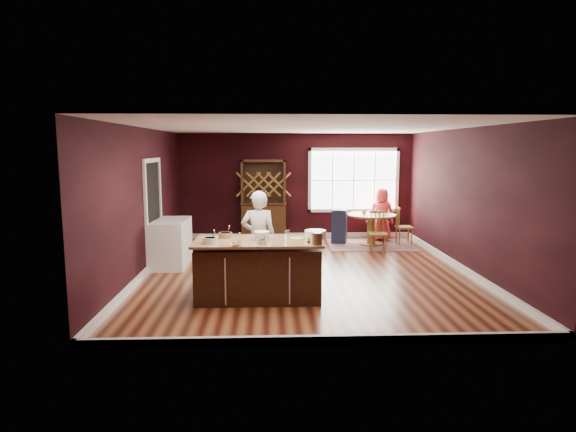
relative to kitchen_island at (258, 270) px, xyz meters
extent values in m
plane|color=brown|center=(0.86, 1.60, -0.44)|extent=(7.00, 7.00, 0.00)
plane|color=white|center=(0.86, 1.60, 2.26)|extent=(7.00, 7.00, 0.00)
plane|color=black|center=(0.86, 5.10, 0.91)|extent=(6.00, 0.00, 6.00)
plane|color=black|center=(0.86, -1.90, 0.91)|extent=(6.00, 0.00, 6.00)
plane|color=black|center=(-2.14, 1.60, 0.91)|extent=(0.00, 7.00, 7.00)
plane|color=black|center=(3.86, 1.60, 0.91)|extent=(0.00, 7.00, 7.00)
cube|color=#432615|center=(0.00, 0.00, -0.03)|extent=(1.89, 0.95, 0.83)
cube|color=tan|center=(0.00, 0.00, 0.46)|extent=(1.97, 1.03, 0.04)
cylinder|color=brown|center=(2.64, 4.04, -0.42)|extent=(0.54, 0.54, 0.04)
cylinder|color=brown|center=(2.64, 4.04, -0.08)|extent=(0.19, 0.19, 0.67)
cylinder|color=brown|center=(2.64, 4.04, 0.29)|extent=(1.17, 1.17, 0.04)
imported|color=silver|center=(-0.01, 0.71, 0.37)|extent=(0.59, 0.39, 1.62)
cylinder|color=white|center=(-0.71, -0.24, 0.52)|extent=(0.23, 0.23, 0.09)
cylinder|color=#AD8448|center=(-0.52, 0.22, 0.52)|extent=(0.21, 0.21, 0.08)
cylinder|color=white|center=(-0.31, -0.42, 0.51)|extent=(0.16, 0.16, 0.06)
cylinder|color=beige|center=(0.07, -0.31, 0.51)|extent=(0.16, 0.16, 0.06)
cylinder|color=white|center=(0.45, -0.03, 0.56)|extent=(0.08, 0.08, 0.16)
cylinder|color=beige|center=(0.60, 0.06, 0.49)|extent=(0.25, 0.25, 0.02)
cylinder|color=white|center=(0.90, 0.17, 0.54)|extent=(0.34, 0.34, 0.12)
cylinder|color=brown|center=(0.88, -0.41, 0.57)|extent=(0.15, 0.15, 0.18)
cube|color=brown|center=(2.64, 4.04, -0.43)|extent=(2.12, 1.68, 0.01)
imported|color=#DB343C|center=(2.99, 4.54, 0.23)|extent=(0.66, 0.43, 1.34)
cylinder|color=beige|center=(2.88, 3.93, 0.32)|extent=(0.19, 0.19, 0.01)
imported|color=silver|center=(2.47, 4.14, 0.36)|extent=(0.15, 0.15, 0.10)
cube|color=black|center=(0.03, 4.82, 0.58)|extent=(1.11, 0.46, 2.04)
cube|color=white|center=(-1.78, 1.88, 0.02)|extent=(0.63, 0.61, 0.92)
cube|color=white|center=(-1.78, 2.52, 0.01)|extent=(0.63, 0.61, 0.91)
camera|label=1|loc=(0.18, -7.31, 1.89)|focal=30.00mm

